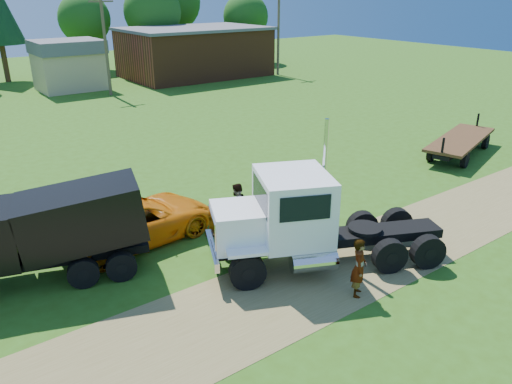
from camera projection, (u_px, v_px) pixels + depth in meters
ground at (324, 276)px, 17.30m from camera, size 140.00×140.00×0.00m
dirt_track at (324, 275)px, 17.30m from camera, size 120.00×4.20×0.01m
white_semi_tractor at (296, 220)px, 17.36m from camera, size 8.57×5.84×5.15m
black_dump_truck at (40, 231)px, 16.49m from camera, size 7.69×4.22×3.27m
orange_pickup at (139, 220)px, 19.46m from camera, size 6.41×3.39×1.72m
flatbed_trailer at (460, 142)px, 29.65m from camera, size 7.49×4.13×1.84m
spectator_a at (359, 268)px, 15.87m from camera, size 0.87×0.84×2.00m
spectator_b at (237, 207)px, 20.35m from camera, size 1.18×1.07×1.97m
brick_building at (195, 52)px, 55.99m from camera, size 15.40×10.40×5.30m
tan_shed at (69, 64)px, 48.39m from camera, size 6.20×5.40×4.70m
utility_poles at (105, 43)px, 44.90m from camera, size 42.20×0.28×9.00m
tree_row at (44, 12)px, 53.92m from camera, size 58.75×15.77×11.61m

